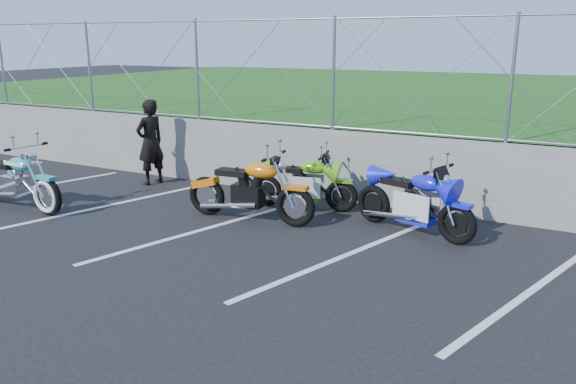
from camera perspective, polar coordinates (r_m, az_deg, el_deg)
The scene contains 10 objects.
ground at distance 8.29m, azimuth -11.80°, elevation -5.52°, with size 90.00×90.00×0.00m, color black.
retaining_wall at distance 10.93m, azimuth -0.38°, elevation 3.38°, with size 30.00×0.22×1.30m, color slate.
grass_field at distance 20.21m, azimuth 13.15°, elevation 8.45°, with size 30.00×20.00×1.30m, color #1A4913.
chain_link_fence at distance 10.71m, azimuth -0.39°, elevation 12.05°, with size 28.00×0.03×2.00m.
parking_lines at distance 8.43m, azimuth -1.11°, elevation -4.82°, with size 18.29×4.31×0.01m.
cruiser_turquoise at distance 10.92m, azimuth -25.85°, elevation 0.85°, with size 2.35×0.74×1.16m.
naked_orange at distance 9.16m, azimuth -3.77°, elevation -0.02°, with size 2.29×0.78×1.14m.
sportbike_green at distance 9.81m, azimuth 1.73°, elevation 0.68°, with size 1.91×0.68×1.00m.
sportbike_blue at distance 8.78m, azimuth 12.78°, elevation -1.18°, with size 2.04×0.83×1.09m.
person_standing at distance 11.82m, azimuth -13.82°, elevation 4.94°, with size 0.64×0.42×1.74m, color black.
Camera 1 is at (5.00, -5.95, 2.89)m, focal length 35.00 mm.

